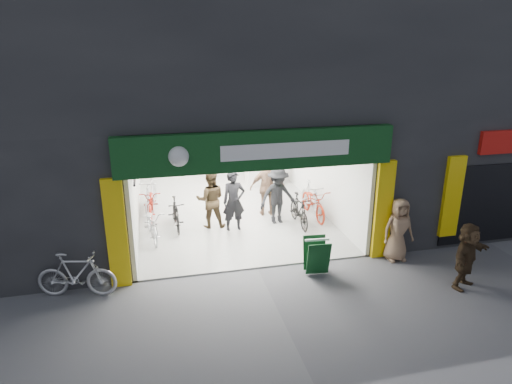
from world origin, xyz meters
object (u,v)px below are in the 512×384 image
object	(u,v)px
pedestrian_near	(398,230)
bike_right_front	(299,210)
bike_left_front	(152,224)
parked_bike	(76,275)
sandwich_board	(317,255)

from	to	relation	value
pedestrian_near	bike_right_front	bearing A→B (deg)	123.31
bike_left_front	pedestrian_near	bearing A→B (deg)	-31.86
bike_right_front	parked_bike	size ratio (longest dim) A/B	0.93
bike_right_front	parked_bike	world-z (taller)	parked_bike
bike_left_front	bike_right_front	size ratio (longest dim) A/B	1.07
bike_right_front	pedestrian_near	xyz separation A→B (m)	(1.75, -2.68, 0.34)
bike_right_front	sandwich_board	xyz separation A→B (m)	(-0.50, -2.88, -0.01)
bike_right_front	sandwich_board	size ratio (longest dim) A/B	1.87
bike_right_front	parked_bike	bearing A→B (deg)	-155.78
bike_left_front	sandwich_board	size ratio (longest dim) A/B	2.00
bike_left_front	sandwich_board	distance (m)	4.82
pedestrian_near	sandwich_board	world-z (taller)	pedestrian_near
sandwich_board	parked_bike	bearing A→B (deg)	-177.58
bike_right_front	pedestrian_near	bearing A→B (deg)	-56.63
parked_bike	sandwich_board	distance (m)	5.51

